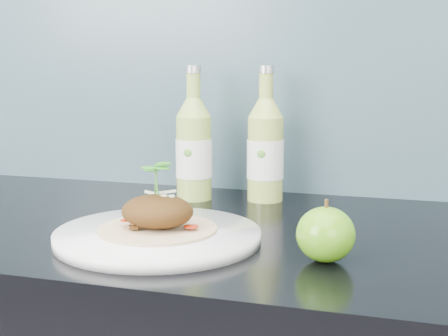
% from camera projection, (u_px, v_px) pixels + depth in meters
% --- Properties ---
extents(subway_backsplash, '(4.00, 0.02, 0.70)m').
position_uv_depth(subway_backsplash, '(274.00, 10.00, 1.19)').
color(subway_backsplash, '#6E9CAD').
rests_on(subway_backsplash, kitchen_counter).
extents(dinner_plate, '(0.36, 0.36, 0.02)m').
position_uv_depth(dinner_plate, '(158.00, 236.00, 0.89)').
color(dinner_plate, white).
rests_on(dinner_plate, kitchen_counter).
extents(pork_taco, '(0.17, 0.17, 0.10)m').
position_uv_depth(pork_taco, '(157.00, 210.00, 0.88)').
color(pork_taco, tan).
rests_on(pork_taco, dinner_plate).
extents(green_apple, '(0.09, 0.09, 0.08)m').
position_uv_depth(green_apple, '(326.00, 234.00, 0.79)').
color(green_apple, '#4D860E').
rests_on(green_apple, kitchen_counter).
extents(cider_bottle_left, '(0.08, 0.08, 0.25)m').
position_uv_depth(cider_bottle_left, '(194.00, 149.00, 1.15)').
color(cider_bottle_left, '#9BBC4E').
rests_on(cider_bottle_left, kitchen_counter).
extents(cider_bottle_right, '(0.08, 0.08, 0.25)m').
position_uv_depth(cider_bottle_right, '(265.00, 150.00, 1.14)').
color(cider_bottle_right, '#A5BB4E').
rests_on(cider_bottle_right, kitchen_counter).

